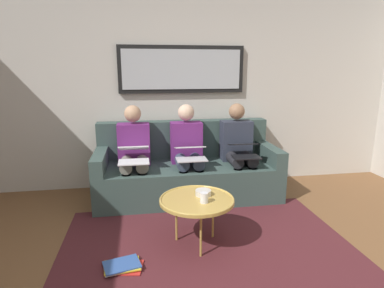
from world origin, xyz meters
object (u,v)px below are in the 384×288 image
(cup, at_px, (204,198))
(laptop_white, at_px, (134,154))
(bowl, at_px, (203,193))
(person_left, at_px, (238,147))
(couch, at_px, (187,170))
(magazine_stack, at_px, (123,266))
(laptop_silver, at_px, (191,152))
(coffee_table, at_px, (197,200))
(laptop_black, at_px, (244,150))
(person_right, at_px, (134,151))
(framed_mirror, at_px, (182,69))
(person_middle, at_px, (187,149))

(cup, distance_m, laptop_white, 1.18)
(bowl, xyz_separation_m, person_left, (-0.66, -1.07, 0.14))
(couch, relative_size, person_left, 1.93)
(cup, bearing_deg, magazine_stack, 14.66)
(laptop_silver, bearing_deg, coffee_table, 84.45)
(laptop_black, height_order, person_right, person_right)
(magazine_stack, bearing_deg, laptop_silver, -122.16)
(cup, height_order, laptop_black, laptop_black)
(bowl, xyz_separation_m, laptop_white, (0.62, -0.84, 0.17))
(couch, bearing_deg, person_left, 173.87)
(bowl, bearing_deg, cup, 81.47)
(framed_mirror, relative_size, person_left, 1.42)
(magazine_stack, bearing_deg, person_middle, -117.43)
(coffee_table, distance_m, cup, 0.11)
(laptop_white, bearing_deg, coffee_table, 121.01)
(person_middle, distance_m, magazine_stack, 1.70)
(laptop_white, bearing_deg, framed_mirror, -132.98)
(person_middle, height_order, laptop_silver, person_middle)
(coffee_table, relative_size, person_middle, 0.58)
(cup, xyz_separation_m, bowl, (-0.02, -0.16, -0.02))
(couch, bearing_deg, person_right, 6.13)
(bowl, bearing_deg, laptop_white, -53.48)
(person_right, xyz_separation_m, magazine_stack, (0.10, 1.42, -0.58))
(couch, xyz_separation_m, laptop_silver, (0.00, 0.32, 0.32))
(bowl, bearing_deg, person_middle, -90.82)
(framed_mirror, height_order, coffee_table, framed_mirror)
(bowl, xyz_separation_m, person_middle, (-0.02, -1.07, 0.14))
(laptop_black, bearing_deg, laptop_white, -0.54)
(bowl, bearing_deg, person_left, -121.41)
(couch, xyz_separation_m, laptop_white, (0.64, 0.30, 0.32))
(person_right, bearing_deg, cup, 115.92)
(bowl, xyz_separation_m, laptop_silver, (-0.02, -0.83, 0.16))
(couch, relative_size, laptop_white, 5.60)
(laptop_black, bearing_deg, laptop_silver, 0.52)
(person_middle, bearing_deg, magazine_stack, 62.57)
(coffee_table, height_order, laptop_white, laptop_white)
(bowl, xyz_separation_m, magazine_stack, (0.72, 0.34, -0.44))
(coffee_table, relative_size, bowl, 4.68)
(framed_mirror, xyz_separation_m, coffee_table, (0.09, 1.61, -1.12))
(cup, bearing_deg, laptop_white, -59.16)
(laptop_black, bearing_deg, couch, -25.90)
(couch, distance_m, framed_mirror, 1.30)
(framed_mirror, bearing_deg, laptop_white, 47.02)
(coffee_table, relative_size, laptop_silver, 1.94)
(couch, bearing_deg, magazine_stack, 63.67)
(laptop_black, relative_size, laptop_white, 0.93)
(coffee_table, distance_m, person_middle, 1.17)
(person_right, bearing_deg, laptop_white, 90.00)
(person_right, xyz_separation_m, laptop_white, (0.00, 0.23, 0.02))
(person_left, bearing_deg, person_middle, 0.00)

